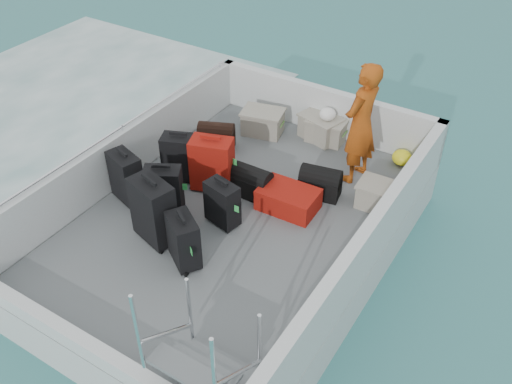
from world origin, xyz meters
TOP-DOWN VIEW (x-y plane):
  - ground at (0.00, 0.00)m, footprint 160.00×160.00m
  - ferry_hull at (0.00, 0.00)m, footprint 3.60×5.00m
  - deck at (0.00, 0.00)m, footprint 3.30×4.70m
  - deck_fittings at (0.35, -0.32)m, footprint 3.60×5.00m
  - suitcase_1 at (-1.35, -0.42)m, footprint 0.51×0.38m
  - suitcase_2 at (-1.05, 0.30)m, footprint 0.53×0.43m
  - suitcase_3 at (-0.57, -0.80)m, footprint 0.60×0.44m
  - suitcase_4 at (-0.78, -0.38)m, footprint 0.52×0.45m
  - suitcase_5 at (-0.58, 0.36)m, footprint 0.61×0.47m
  - suitcase_6 at (-0.04, -0.94)m, footprint 0.52×0.46m
  - suitcase_7 at (-0.06, -0.16)m, footprint 0.45×0.32m
  - suitcase_8 at (0.48, 0.51)m, footprint 0.75×0.51m
  - duffel_0 at (-1.09, 1.16)m, footprint 0.59×0.48m
  - duffel_1 at (-0.07, 0.51)m, footprint 0.51×0.30m
  - duffel_2 at (0.68, 0.97)m, footprint 0.57×0.40m
  - crate_0 at (-0.74, 1.87)m, footprint 0.65×0.52m
  - crate_1 at (0.06, 2.20)m, footprint 0.65×0.53m
  - crate_2 at (0.16, 2.19)m, footprint 0.57×0.42m
  - crate_3 at (1.43, 1.14)m, footprint 0.53×0.38m
  - yellow_bag at (1.34, 2.20)m, footprint 0.28×0.26m
  - white_bag at (0.16, 2.19)m, footprint 0.24×0.24m
  - passenger at (0.90, 1.58)m, footprint 0.49×0.67m

SIDE VIEW (x-z plane):
  - ground at x=0.00m, z-range 0.00..0.00m
  - ferry_hull at x=0.00m, z-range 0.00..0.60m
  - deck at x=0.00m, z-range 0.60..0.62m
  - yellow_bag at x=1.34m, z-range 0.62..0.84m
  - suitcase_8 at x=0.48m, z-range 0.62..0.91m
  - crate_3 at x=1.43m, z-range 0.62..0.93m
  - duffel_0 at x=-1.09m, z-range 0.62..0.94m
  - duffel_1 at x=-0.07m, z-range 0.62..0.94m
  - duffel_2 at x=0.68m, z-range 0.62..0.94m
  - crate_2 at x=0.16m, z-range 0.62..0.95m
  - crate_1 at x=0.06m, z-range 0.62..0.96m
  - crate_0 at x=-0.74m, z-range 0.62..0.97m
  - suitcase_7 at x=-0.06m, z-range 0.62..1.20m
  - suitcase_6 at x=-0.04m, z-range 0.62..1.24m
  - suitcase_2 at x=-1.05m, z-range 0.62..1.28m
  - suitcase_4 at x=-0.78m, z-range 0.62..1.28m
  - suitcase_1 at x=-1.35m, z-range 0.62..1.29m
  - suitcase_5 at x=-0.58m, z-range 0.62..1.35m
  - deck_fittings at x=0.35m, z-range 0.54..1.44m
  - suitcase_3 at x=-0.57m, z-range 0.62..1.43m
  - white_bag at x=0.16m, z-range 0.95..1.13m
  - passenger at x=0.90m, z-range 0.62..2.28m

